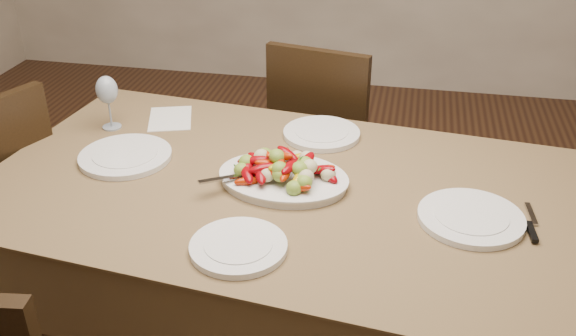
% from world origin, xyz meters
% --- Properties ---
extents(dining_table, '(1.94, 1.24, 0.76)m').
position_xyz_m(dining_table, '(0.22, 0.21, 0.38)').
color(dining_table, brown).
rests_on(dining_table, ground).
extents(chair_far, '(0.50, 0.50, 0.95)m').
position_xyz_m(chair_far, '(0.23, 1.10, 0.47)').
color(chair_far, black).
rests_on(chair_far, ground).
extents(serving_platter, '(0.41, 0.33, 0.02)m').
position_xyz_m(serving_platter, '(0.20, 0.23, 0.77)').
color(serving_platter, white).
rests_on(serving_platter, dining_table).
extents(roasted_vegetables, '(0.34, 0.25, 0.09)m').
position_xyz_m(roasted_vegetables, '(0.20, 0.23, 0.83)').
color(roasted_vegetables, '#790208').
rests_on(roasted_vegetables, serving_platter).
extents(serving_spoon, '(0.23, 0.25, 0.03)m').
position_xyz_m(serving_spoon, '(0.13, 0.20, 0.81)').
color(serving_spoon, '#9EA0A8').
rests_on(serving_spoon, serving_platter).
extents(plate_left, '(0.30, 0.30, 0.02)m').
position_xyz_m(plate_left, '(-0.33, 0.28, 0.77)').
color(plate_left, white).
rests_on(plate_left, dining_table).
extents(plate_right, '(0.29, 0.29, 0.02)m').
position_xyz_m(plate_right, '(0.74, 0.13, 0.77)').
color(plate_right, white).
rests_on(plate_right, dining_table).
extents(plate_far, '(0.26, 0.26, 0.02)m').
position_xyz_m(plate_far, '(0.26, 0.57, 0.77)').
color(plate_far, white).
rests_on(plate_far, dining_table).
extents(plate_near, '(0.25, 0.25, 0.02)m').
position_xyz_m(plate_near, '(0.15, -0.13, 0.77)').
color(plate_near, white).
rests_on(plate_near, dining_table).
extents(wine_glass, '(0.08, 0.08, 0.20)m').
position_xyz_m(wine_glass, '(-0.48, 0.49, 0.86)').
color(wine_glass, '#8C99A5').
rests_on(wine_glass, dining_table).
extents(menu_card, '(0.21, 0.25, 0.00)m').
position_xyz_m(menu_card, '(-0.30, 0.60, 0.76)').
color(menu_card, silver).
rests_on(menu_card, dining_table).
extents(table_knife, '(0.03, 0.20, 0.01)m').
position_xyz_m(table_knife, '(0.90, 0.14, 0.76)').
color(table_knife, '#9EA0A8').
rests_on(table_knife, dining_table).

